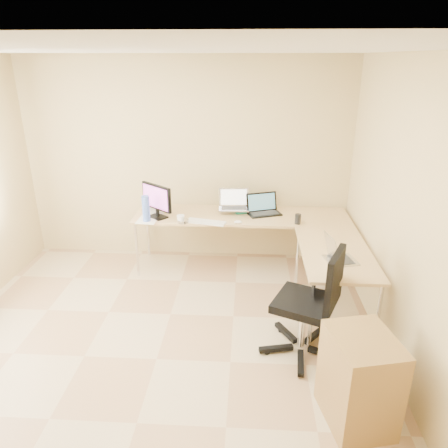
# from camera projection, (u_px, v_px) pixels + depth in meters

# --- Properties ---
(floor) EXTENTS (4.50, 4.50, 0.00)m
(floor) POSITION_uv_depth(u_px,v_px,m) (157.00, 359.00, 3.82)
(floor) COLOR tan
(floor) RESTS_ON ground
(ceiling) EXTENTS (4.50, 4.50, 0.00)m
(ceiling) POSITION_uv_depth(u_px,v_px,m) (134.00, 50.00, 2.85)
(ceiling) COLOR white
(ceiling) RESTS_ON ground
(wall_back) EXTENTS (4.50, 0.00, 4.50)m
(wall_back) POSITION_uv_depth(u_px,v_px,m) (187.00, 162.00, 5.42)
(wall_back) COLOR tan
(wall_back) RESTS_ON ground
(wall_right) EXTENTS (0.00, 4.50, 4.50)m
(wall_right) POSITION_uv_depth(u_px,v_px,m) (417.00, 233.00, 3.22)
(wall_right) COLOR tan
(wall_right) RESTS_ON ground
(desk_main) EXTENTS (2.65, 0.70, 0.73)m
(desk_main) POSITION_uv_depth(u_px,v_px,m) (241.00, 242.00, 5.36)
(desk_main) COLOR tan
(desk_main) RESTS_ON ground
(desk_return) EXTENTS (0.70, 1.30, 0.73)m
(desk_return) POSITION_uv_depth(u_px,v_px,m) (333.00, 283.00, 4.38)
(desk_return) COLOR tan
(desk_return) RESTS_ON ground
(monitor) EXTENTS (0.48, 0.43, 0.42)m
(monitor) POSITION_uv_depth(u_px,v_px,m) (157.00, 201.00, 5.06)
(monitor) COLOR black
(monitor) RESTS_ON desk_main
(book_stack) EXTENTS (0.34, 0.40, 0.06)m
(book_stack) POSITION_uv_depth(u_px,v_px,m) (242.00, 207.00, 5.40)
(book_stack) COLOR #198E79
(book_stack) RESTS_ON desk_main
(laptop_center) EXTENTS (0.38, 0.30, 0.24)m
(laptop_center) POSITION_uv_depth(u_px,v_px,m) (234.00, 200.00, 5.21)
(laptop_center) COLOR silver
(laptop_center) RESTS_ON desk_main
(laptop_black) EXTENTS (0.48, 0.41, 0.25)m
(laptop_black) POSITION_uv_depth(u_px,v_px,m) (264.00, 204.00, 5.20)
(laptop_black) COLOR black
(laptop_black) RESTS_ON desk_main
(keyboard) EXTENTS (0.48, 0.24, 0.02)m
(keyboard) POSITION_uv_depth(u_px,v_px,m) (206.00, 222.00, 4.96)
(keyboard) COLOR silver
(keyboard) RESTS_ON desk_main
(mouse) EXTENTS (0.10, 0.08, 0.03)m
(mouse) POSITION_uv_depth(u_px,v_px,m) (238.00, 222.00, 4.95)
(mouse) COLOR white
(mouse) RESTS_ON desk_main
(mug) EXTENTS (0.11, 0.11, 0.09)m
(mug) POSITION_uv_depth(u_px,v_px,m) (181.00, 219.00, 4.97)
(mug) COLOR white
(mug) RESTS_ON desk_main
(cd_stack) EXTENTS (0.14, 0.14, 0.03)m
(cd_stack) POSITION_uv_depth(u_px,v_px,m) (183.00, 221.00, 4.98)
(cd_stack) COLOR silver
(cd_stack) RESTS_ON desk_main
(water_bottle) EXTENTS (0.10, 0.10, 0.32)m
(water_bottle) POSITION_uv_depth(u_px,v_px,m) (146.00, 209.00, 4.96)
(water_bottle) COLOR #4D71D5
(water_bottle) RESTS_ON desk_main
(papers) EXTENTS (0.25, 0.34, 0.01)m
(papers) POSITION_uv_depth(u_px,v_px,m) (148.00, 219.00, 5.07)
(papers) COLOR white
(papers) RESTS_ON desk_main
(white_box) EXTENTS (0.23, 0.18, 0.07)m
(white_box) POSITION_uv_depth(u_px,v_px,m) (152.00, 209.00, 5.29)
(white_box) COLOR white
(white_box) RESTS_ON desk_main
(desk_fan) EXTENTS (0.26, 0.26, 0.32)m
(desk_fan) POSITION_uv_depth(u_px,v_px,m) (159.00, 201.00, 5.20)
(desk_fan) COLOR beige
(desk_fan) RESTS_ON desk_main
(black_cup) EXTENTS (0.08, 0.08, 0.12)m
(black_cup) POSITION_uv_depth(u_px,v_px,m) (298.00, 219.00, 4.92)
(black_cup) COLOR black
(black_cup) RESTS_ON desk_main
(laptop_return) EXTENTS (0.38, 0.33, 0.22)m
(laptop_return) POSITION_uv_depth(u_px,v_px,m) (342.00, 250.00, 4.00)
(laptop_return) COLOR #B3B3B4
(laptop_return) RESTS_ON desk_return
(office_chair) EXTENTS (0.84, 0.84, 1.07)m
(office_chair) POSITION_uv_depth(u_px,v_px,m) (304.00, 304.00, 3.75)
(office_chair) COLOR black
(office_chair) RESTS_ON ground
(cabinet) EXTENTS (0.54, 0.62, 0.75)m
(cabinet) POSITION_uv_depth(u_px,v_px,m) (359.00, 381.00, 3.06)
(cabinet) COLOR brown
(cabinet) RESTS_ON ground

